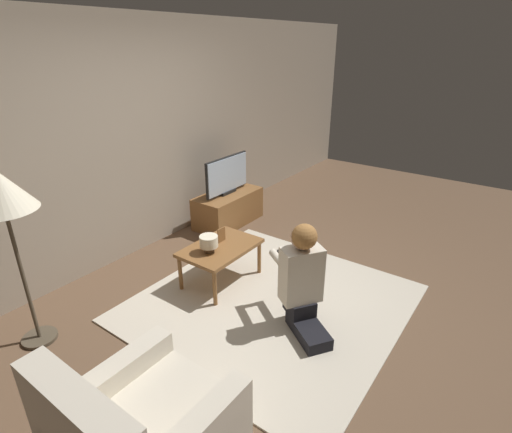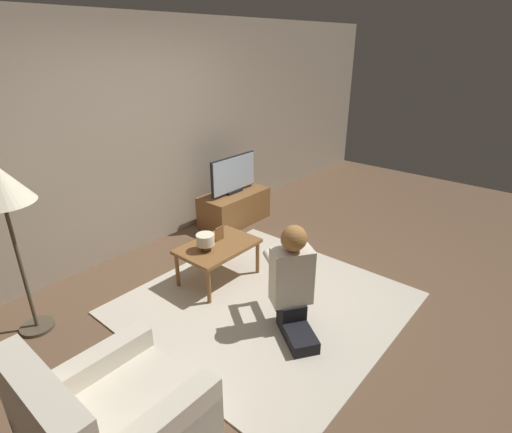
{
  "view_description": "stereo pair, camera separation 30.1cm",
  "coord_description": "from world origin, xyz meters",
  "px_view_note": "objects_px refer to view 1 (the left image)",
  "views": [
    {
      "loc": [
        -2.65,
        -1.74,
        2.31
      ],
      "look_at": [
        0.55,
        0.58,
        0.57
      ],
      "focal_mm": 28.0,
      "sensor_mm": 36.0,
      "label": 1
    },
    {
      "loc": [
        -2.47,
        -1.97,
        2.31
      ],
      "look_at": [
        0.55,
        0.58,
        0.57
      ],
      "focal_mm": 28.0,
      "sensor_mm": 36.0,
      "label": 2
    }
  ],
  "objects_px": {
    "tv": "(227,175)",
    "floor_lamp": "(1,197)",
    "person_kneeling": "(302,277)",
    "coffee_table": "(221,250)",
    "table_lamp": "(209,242)"
  },
  "relations": [
    {
      "from": "floor_lamp",
      "to": "person_kneeling",
      "type": "height_order",
      "value": "floor_lamp"
    },
    {
      "from": "tv",
      "to": "coffee_table",
      "type": "height_order",
      "value": "tv"
    },
    {
      "from": "tv",
      "to": "floor_lamp",
      "type": "bearing_deg",
      "value": -175.48
    },
    {
      "from": "coffee_table",
      "to": "table_lamp",
      "type": "height_order",
      "value": "table_lamp"
    },
    {
      "from": "tv",
      "to": "floor_lamp",
      "type": "height_order",
      "value": "floor_lamp"
    },
    {
      "from": "floor_lamp",
      "to": "table_lamp",
      "type": "height_order",
      "value": "floor_lamp"
    },
    {
      "from": "person_kneeling",
      "to": "table_lamp",
      "type": "bearing_deg",
      "value": -54.14
    },
    {
      "from": "floor_lamp",
      "to": "table_lamp",
      "type": "relative_size",
      "value": 8.31
    },
    {
      "from": "coffee_table",
      "to": "table_lamp",
      "type": "bearing_deg",
      "value": 175.7
    },
    {
      "from": "tv",
      "to": "coffee_table",
      "type": "bearing_deg",
      "value": -143.18
    },
    {
      "from": "floor_lamp",
      "to": "table_lamp",
      "type": "bearing_deg",
      "value": -24.75
    },
    {
      "from": "coffee_table",
      "to": "person_kneeling",
      "type": "bearing_deg",
      "value": -97.41
    },
    {
      "from": "floor_lamp",
      "to": "coffee_table",
      "type": "bearing_deg",
      "value": -22.96
    },
    {
      "from": "tv",
      "to": "person_kneeling",
      "type": "relative_size",
      "value": 0.82
    },
    {
      "from": "person_kneeling",
      "to": "tv",
      "type": "bearing_deg",
      "value": -89.95
    }
  ]
}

